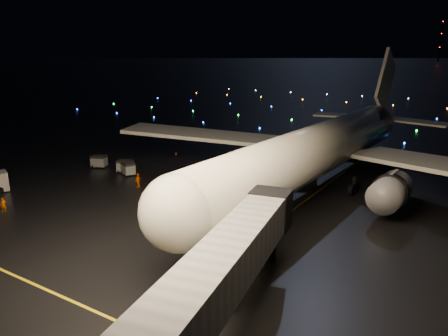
{
  "coord_description": "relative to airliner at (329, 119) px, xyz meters",
  "views": [
    {
      "loc": [
        30.45,
        -27.99,
        17.8
      ],
      "look_at": [
        5.24,
        12.0,
        5.0
      ],
      "focal_mm": 35.0,
      "sensor_mm": 36.0,
      "label": 1
    }
  ],
  "objects": [
    {
      "name": "lane_centre",
      "position": [
        0.25,
        -12.58,
        -9.07
      ],
      "size": [
        0.25,
        80.0,
        0.02
      ],
      "primitive_type": "cube",
      "color": "gold",
      "rests_on": "ground"
    },
    {
      "name": "airliner",
      "position": [
        0.0,
        0.0,
        0.0
      ],
      "size": [
        66.69,
        63.63,
        18.16
      ],
      "primitive_type": null,
      "rotation": [
        0.0,
        0.0,
        -0.04
      ],
      "color": "white",
      "rests_on": "ground"
    },
    {
      "name": "pushback_tug",
      "position": [
        2.23,
        -32.01,
        -8.12
      ],
      "size": [
        4.28,
        2.63,
        1.92
      ],
      "primitive_type": "cube",
      "rotation": [
        0.0,
        0.0,
        0.13
      ],
      "color": "silver",
      "rests_on": "ground"
    },
    {
      "name": "belt_loader",
      "position": [
        -10.85,
        -21.79,
        -7.5
      ],
      "size": [
        6.75,
        3.26,
        3.16
      ],
      "primitive_type": null,
      "rotation": [
        0.0,
        0.0,
        -0.24
      ],
      "color": "silver",
      "rests_on": "ground"
    },
    {
      "name": "crew_a",
      "position": [
        -27.31,
        -29.51,
        -8.24
      ],
      "size": [
        0.69,
        0.73,
        1.69
      ],
      "primitive_type": "imported",
      "rotation": [
        0.0,
        0.0,
        0.92
      ],
      "color": "#ED5D00",
      "rests_on": "ground"
    },
    {
      "name": "crew_c",
      "position": [
        -20.78,
        -14.48,
        -8.12
      ],
      "size": [
        0.57,
        1.17,
        1.93
      ],
      "primitive_type": "imported",
      "rotation": [
        0.0,
        0.0,
        -1.48
      ],
      "color": "#ED5D00",
      "rests_on": "ground"
    },
    {
      "name": "safety_cone_0",
      "position": [
        -7.21,
        -13.5,
        -8.84
      ],
      "size": [
        0.47,
        0.47,
        0.49
      ],
      "primitive_type": "cone",
      "rotation": [
        0.0,
        0.0,
        -0.1
      ],
      "color": "#F94C0A",
      "rests_on": "ground"
    },
    {
      "name": "safety_cone_1",
      "position": [
        -4.87,
        -3.78,
        -8.84
      ],
      "size": [
        0.49,
        0.49,
        0.47
      ],
      "primitive_type": "cone",
      "rotation": [
        0.0,
        0.0,
        0.21
      ],
      "color": "#F94C0A",
      "rests_on": "ground"
    },
    {
      "name": "safety_cone_2",
      "position": [
        -14.45,
        -10.9,
        -8.82
      ],
      "size": [
        0.53,
        0.53,
        0.53
      ],
      "primitive_type": "cone",
      "rotation": [
        0.0,
        0.0,
        -0.14
      ],
      "color": "#F94C0A",
      "rests_on": "ground"
    },
    {
      "name": "safety_cone_3",
      "position": [
        -28.45,
        3.33,
        -8.85
      ],
      "size": [
        0.53,
        0.53,
        0.46
      ],
      "primitive_type": "cone",
      "rotation": [
        0.0,
        0.0,
        -0.38
      ],
      "color": "#F94C0A",
      "rests_on": "ground"
    },
    {
      "name": "radio_mast",
      "position": [
        -71.75,
        712.42,
        22.92
      ],
      "size": [
        1.8,
        1.8,
        64.0
      ],
      "primitive_type": "cylinder",
      "color": "black",
      "rests_on": "ground"
    },
    {
      "name": "taxiway_lights",
      "position": [
        -11.75,
        78.42,
        -8.9
      ],
      "size": [
        164.0,
        92.0,
        0.36
      ],
      "primitive_type": null,
      "color": "black",
      "rests_on": "ground"
    },
    {
      "name": "baggage_cart_0",
      "position": [
        -26.3,
        -10.71,
        -8.17
      ],
      "size": [
        2.58,
        2.26,
        1.82
      ],
      "primitive_type": "cube",
      "rotation": [
        0.0,
        0.0,
        -0.43
      ],
      "color": "gray",
      "rests_on": "ground"
    },
    {
      "name": "baggage_cart_1",
      "position": [
        -27.51,
        -10.05,
        -8.13
      ],
      "size": [
        2.65,
        2.28,
        1.9
      ],
      "primitive_type": "cube",
      "rotation": [
        0.0,
        0.0,
        0.38
      ],
      "color": "gray",
      "rests_on": "ground"
    },
    {
      "name": "baggage_cart_2",
      "position": [
        -33.16,
        -10.04,
        -8.14
      ],
      "size": [
        2.64,
        2.28,
        1.88
      ],
      "primitive_type": "cube",
      "rotation": [
        0.0,
        0.0,
        0.39
      ],
      "color": "gray",
      "rests_on": "ground"
    }
  ]
}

